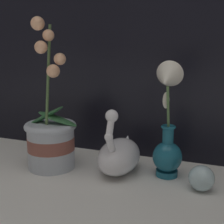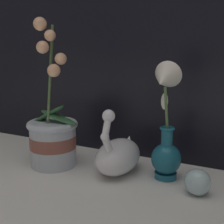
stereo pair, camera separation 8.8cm
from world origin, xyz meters
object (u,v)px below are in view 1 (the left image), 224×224
(swan_figurine, at_px, (119,154))
(orchid_potted_plant, at_px, (51,137))
(blue_vase, at_px, (167,131))
(glass_sphere, at_px, (201,178))

(swan_figurine, bearing_deg, orchid_potted_plant, -169.24)
(orchid_potted_plant, relative_size, blue_vase, 1.36)
(swan_figurine, relative_size, glass_sphere, 3.02)
(glass_sphere, bearing_deg, orchid_potted_plant, -179.65)
(blue_vase, height_order, glass_sphere, blue_vase)
(glass_sphere, bearing_deg, blue_vase, 155.77)
(blue_vase, bearing_deg, swan_figurine, -176.16)
(swan_figurine, bearing_deg, glass_sphere, -8.72)
(swan_figurine, relative_size, blue_vase, 0.61)
(orchid_potted_plant, height_order, blue_vase, orchid_potted_plant)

